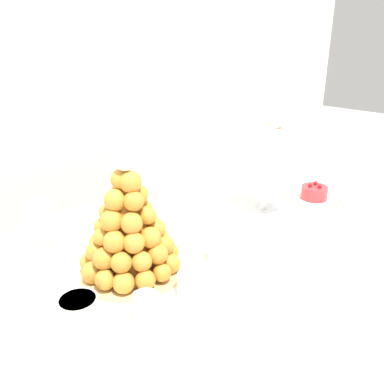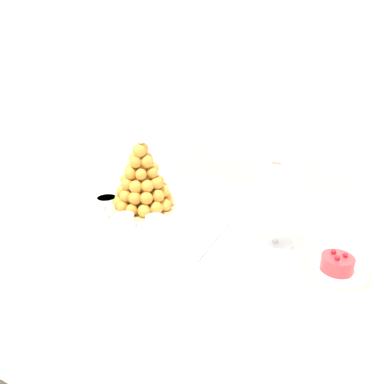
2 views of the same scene
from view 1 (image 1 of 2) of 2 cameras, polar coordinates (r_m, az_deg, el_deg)
name	(u,v)px [view 1 (image 1 of 2)]	position (r m, az deg, el deg)	size (l,w,h in m)	color
backdrop_wall	(5,36)	(1.62, -24.34, 19.01)	(4.80, 0.10, 2.50)	silver
buffet_table	(199,291)	(1.11, 1.01, -13.49)	(1.51, 0.97, 0.75)	brown
serving_tray	(157,277)	(0.96, -4.79, -11.58)	(0.61, 0.36, 0.02)	white
croquembouche	(129,230)	(0.92, -8.70, -5.25)	(0.23, 0.23, 0.29)	tan
dessert_cup_left	(100,338)	(0.78, -12.52, -19.00)	(0.06, 0.06, 0.05)	silver
dessert_cup_mid_left	(146,308)	(0.83, -6.34, -15.56)	(0.05, 0.05, 0.05)	silver
dessert_cup_centre	(192,285)	(0.89, -0.06, -12.72)	(0.06, 0.06, 0.05)	silver
dessert_cup_mid_right	(216,261)	(0.96, 3.35, -9.43)	(0.06, 0.06, 0.05)	silver
dessert_cup_right	(252,245)	(1.04, 8.20, -7.30)	(0.05, 0.05, 0.05)	silver
creme_brulee_ramekin	(78,303)	(0.88, -15.45, -14.55)	(0.08, 0.08, 0.02)	white
macaron_goblet	(266,159)	(1.24, 10.21, 4.48)	(0.13, 0.13, 0.28)	white
fruit_tart_plate	(314,196)	(1.41, 16.44, -0.48)	(0.18, 0.18, 0.06)	white
wine_glass	(38,213)	(1.07, -20.47, -2.73)	(0.07, 0.07, 0.16)	silver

